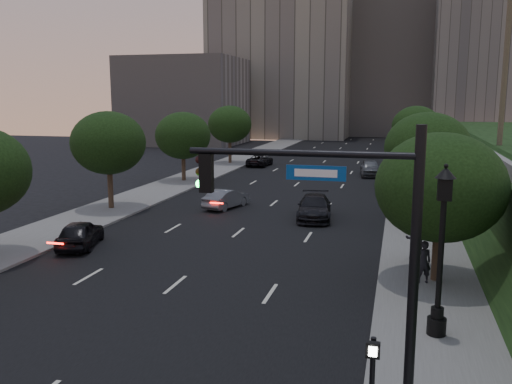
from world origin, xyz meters
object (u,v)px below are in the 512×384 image
(sedan_near_right, at_px, (314,207))
(pedestrian_a, at_px, (423,262))
(sedan_far_right, at_px, (370,168))
(sedan_far_left, at_px, (260,160))
(sedan_mid_left, at_px, (226,199))
(pedestrian_c, at_px, (414,221))
(sedan_near_left, at_px, (80,234))
(traffic_signal_mast, at_px, (366,267))
(pedestrian_b, at_px, (416,239))
(street_lamp, at_px, (441,259))

(sedan_near_right, bearing_deg, pedestrian_a, -68.24)
(sedan_far_right, bearing_deg, sedan_far_left, 152.59)
(sedan_mid_left, xyz_separation_m, sedan_far_right, (8.79, 18.57, 0.13))
(pedestrian_c, bearing_deg, sedan_mid_left, -36.38)
(sedan_near_right, bearing_deg, sedan_near_left, -144.65)
(traffic_signal_mast, bearing_deg, pedestrian_b, 83.16)
(sedan_mid_left, height_order, pedestrian_a, pedestrian_a)
(sedan_mid_left, relative_size, pedestrian_a, 2.32)
(pedestrian_b, bearing_deg, sedan_near_right, -56.17)
(sedan_mid_left, relative_size, sedan_far_right, 0.86)
(sedan_near_left, height_order, sedan_near_right, sedan_near_right)
(sedan_mid_left, relative_size, sedan_far_left, 0.89)
(traffic_signal_mast, distance_m, sedan_near_right, 21.64)
(street_lamp, distance_m, sedan_far_right, 36.91)
(sedan_near_left, bearing_deg, traffic_signal_mast, 126.36)
(traffic_signal_mast, height_order, sedan_near_left, traffic_signal_mast)
(sedan_near_right, height_order, pedestrian_c, pedestrian_c)
(pedestrian_c, bearing_deg, pedestrian_a, 77.23)
(sedan_near_left, relative_size, sedan_far_right, 0.88)
(pedestrian_c, bearing_deg, street_lamp, 77.81)
(street_lamp, xyz_separation_m, sedan_near_left, (-17.02, 6.62, -1.93))
(sedan_near_right, height_order, pedestrian_b, pedestrian_b)
(sedan_far_left, bearing_deg, pedestrian_b, 118.47)
(sedan_near_left, distance_m, sedan_far_left, 34.80)
(traffic_signal_mast, relative_size, pedestrian_b, 3.68)
(sedan_near_right, height_order, sedan_far_right, sedan_far_right)
(traffic_signal_mast, relative_size, sedan_near_left, 1.69)
(sedan_near_right, bearing_deg, street_lamp, -75.39)
(sedan_mid_left, height_order, pedestrian_b, pedestrian_b)
(pedestrian_b, bearing_deg, sedan_far_right, -85.78)
(sedan_far_left, relative_size, pedestrian_b, 2.41)
(street_lamp, xyz_separation_m, sedan_far_right, (-4.06, 36.64, -1.83))
(traffic_signal_mast, distance_m, sedan_far_right, 41.51)
(street_lamp, bearing_deg, pedestrian_a, 92.85)
(sedan_near_left, relative_size, pedestrian_b, 2.17)
(street_lamp, distance_m, pedestrian_c, 13.10)
(pedestrian_a, bearing_deg, sedan_near_right, -77.84)
(traffic_signal_mast, xyz_separation_m, sedan_near_right, (-4.39, 20.99, -2.93))
(traffic_signal_mast, bearing_deg, pedestrian_c, 84.84)
(street_lamp, distance_m, sedan_near_right, 17.59)
(traffic_signal_mast, bearing_deg, pedestrian_a, 79.59)
(sedan_mid_left, relative_size, pedestrian_b, 2.14)
(sedan_near_right, bearing_deg, pedestrian_c, -35.69)
(sedan_near_left, relative_size, sedan_far_left, 0.90)
(pedestrian_a, height_order, pedestrian_b, pedestrian_b)
(sedan_near_left, xyz_separation_m, pedestrian_a, (16.77, -1.64, 0.32))
(sedan_near_left, distance_m, pedestrian_a, 16.86)
(pedestrian_a, xyz_separation_m, pedestrian_c, (-0.19, 7.99, -0.11))
(sedan_far_right, height_order, pedestrian_a, pedestrian_a)
(traffic_signal_mast, height_order, sedan_near_right, traffic_signal_mast)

